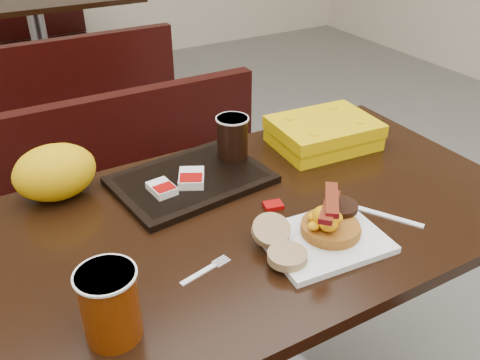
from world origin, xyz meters
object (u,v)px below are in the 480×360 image
table_near (257,330)px  bench_far_s (72,96)px  hashbrown_sleeve_right (191,178)px  platter (324,240)px  knife (387,216)px  hashbrown_sleeve_left (162,188)px  coffee_cup_far (232,137)px  clamshell (324,133)px  bench_near_n (157,205)px  coffee_cup_near (110,305)px  pancake_stack (331,227)px  tray (191,180)px  paper_bag (55,172)px  bench_far_n (23,34)px  table_far (43,58)px  fork (198,274)px

table_near → bench_far_s: (0.00, 1.90, -0.02)m
bench_far_s → hashbrown_sleeve_right: bearing=-93.0°
platter → hashbrown_sleeve_right: bearing=117.8°
knife → hashbrown_sleeve_left: 0.51m
coffee_cup_far → clamshell: 0.27m
knife → bench_near_n: bearing=164.0°
coffee_cup_near → hashbrown_sleeve_right: (0.30, 0.35, -0.04)m
pancake_stack → hashbrown_sleeve_right: (-0.16, 0.32, 0.00)m
table_near → bench_near_n: 0.70m
bench_near_n → tray: tray is taller
tray → coffee_cup_far: 0.16m
paper_bag → bench_far_n: bearing=82.9°
clamshell → paper_bag: size_ratio=1.45×
table_near → hashbrown_sleeve_right: (-0.09, 0.16, 0.40)m
clamshell → table_far: bearing=101.6°
paper_bag → knife: bearing=-36.2°
knife → hashbrown_sleeve_left: hashbrown_sleeve_left is taller
bench_far_n → knife: bearing=-86.2°
fork → hashbrown_sleeve_left: size_ratio=1.68×
table_near → tray: 0.43m
bench_far_s → coffee_cup_near: 2.17m
bench_near_n → table_near: bearing=-90.0°
hashbrown_sleeve_left → clamshell: size_ratio=0.25×
tray → platter: bearing=-75.5°
bench_far_s → hashbrown_sleeve_right: (-0.09, -1.74, 0.42)m
fork → paper_bag: bearing=98.5°
platter → tray: 0.37m
table_far → table_near: bearing=-90.0°
table_near → bench_far_s: table_near is taller
table_near → coffee_cup_far: coffee_cup_far is taller
bench_near_n → paper_bag: 0.72m
bench_near_n → coffee_cup_near: (-0.39, -0.89, 0.45)m
bench_far_n → tray: (-0.08, -3.12, 0.40)m
pancake_stack → knife: bearing=-1.1°
tray → hashbrown_sleeve_left: (-0.09, -0.03, 0.02)m
platter → coffee_cup_near: coffee_cup_near is taller
knife → coffee_cup_far: 0.43m
paper_bag → hashbrown_sleeve_left: bearing=-31.5°
pancake_stack → hashbrown_sleeve_right: bearing=117.4°
table_far → pancake_stack: 2.78m
table_near → clamshell: size_ratio=4.45×
coffee_cup_near → clamshell: size_ratio=0.48×
bench_far_n → hashbrown_sleeve_left: 3.18m
bench_far_s → bench_far_n: size_ratio=1.00×
fork → clamshell: 0.62m
table_far → fork: size_ratio=10.64×
fork → table_far: bearing=72.5°
table_far → clamshell: (0.32, -2.41, 0.41)m
paper_bag → clamshell: bearing=-7.8°
bench_far_n → paper_bag: bearing=-97.1°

